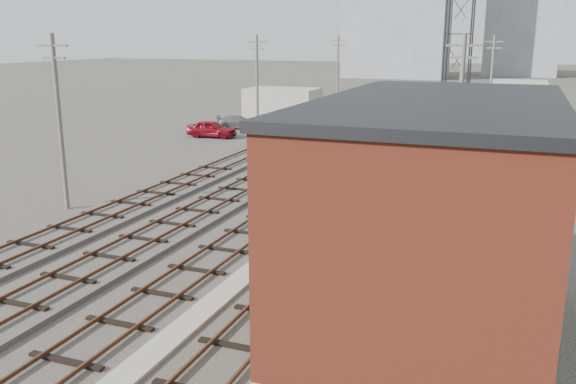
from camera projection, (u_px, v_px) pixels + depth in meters
The scene contains 23 objects.
ground at pixel (424, 123), 64.08m from camera, with size 320.00×320.00×0.00m, color #282621.
track_right at pixel (414, 161), 44.19m from camera, with size 3.20×90.00×0.39m.
track_mid_right at pixel (360, 157), 45.58m from camera, with size 3.20×90.00×0.39m.
track_mid_left at pixel (310, 153), 46.96m from camera, with size 3.20×90.00×0.39m.
track_left at pixel (262, 150), 48.35m from camera, with size 3.20×90.00×0.39m.
platform_curb at pixel (242, 282), 22.26m from camera, with size 0.90×28.00×0.26m, color gray.
brick_building at pixel (434, 226), 17.15m from camera, with size 6.54×12.20×7.22m.
lattice_tower at pixel (457, 59), 37.70m from camera, with size 1.60×1.60×15.00m.
utility_pole_left_a at pixel (59, 118), 31.04m from camera, with size 1.80×0.24×9.00m.
utility_pole_left_b at pixel (257, 84), 53.66m from camera, with size 1.80×0.24×9.00m.
utility_pole_left_c at pixel (338, 70), 76.28m from camera, with size 1.80×0.24×9.00m.
utility_pole_right_a at pixel (459, 117), 31.69m from camera, with size 1.80×0.24×9.00m.
utility_pole_right_b at pixel (491, 80), 58.83m from camera, with size 1.80×0.24×9.00m.
apartment_left at pixel (398, 8), 134.49m from camera, with size 22.00×14.00×30.00m, color gray.
apartment_right at pixel (523, 18), 139.53m from camera, with size 16.00×12.00×26.00m, color gray.
shed_left at pixel (283, 102), 69.24m from camera, with size 8.00×5.00×3.20m, color gray.
shed_right at pixel (518, 99), 69.51m from camera, with size 6.00×6.00×4.00m, color gray.
signal_mast at pixel (276, 284), 16.53m from camera, with size 0.40×0.41×3.93m.
switch_stand at pixel (259, 195), 32.89m from camera, with size 0.36×0.36×1.17m.
site_trailer at pixel (371, 111), 63.59m from camera, with size 6.91×4.34×2.70m.
car_red at pixel (212, 129), 54.97m from camera, with size 1.82×4.53×1.54m, color maroon.
car_silver at pixel (268, 122), 60.36m from camera, with size 1.45×4.15×1.37m, color #A0A3A8.
car_grey at pixel (238, 122), 60.29m from camera, with size 1.81×4.46×1.29m, color slate.
Camera 1 is at (9.51, -4.78, 8.80)m, focal length 38.00 mm.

